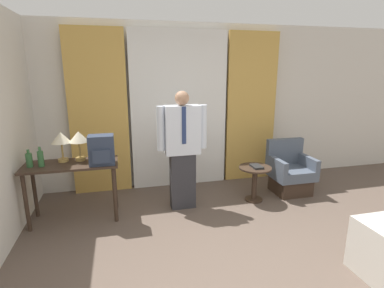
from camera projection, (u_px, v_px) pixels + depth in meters
The scene contains 14 objects.
wall_back at pixel (178, 106), 5.08m from camera, with size 10.00×0.06×2.70m.
curtain_sheer_center at pixel (180, 111), 4.97m from camera, with size 1.60×0.06×2.58m.
curtain_drape_left at pixel (99, 114), 4.67m from camera, with size 0.90×0.06×2.58m.
curtain_drape_right at pixel (251, 108), 5.27m from camera, with size 0.90×0.06×2.58m.
desk at pixel (72, 173), 3.90m from camera, with size 1.17×0.52×0.78m.
table_lamp_left at pixel (61, 139), 3.88m from camera, with size 0.25×0.25×0.40m.
table_lamp_right at pixel (79, 138), 3.93m from camera, with size 0.25×0.25×0.40m.
bottle_near_edge at pixel (29, 160), 3.71m from camera, with size 0.08×0.08×0.22m.
bottle_by_lamp at pixel (41, 158), 3.72m from camera, with size 0.07×0.07×0.25m.
backpack at pixel (102, 150), 3.79m from camera, with size 0.31×0.25×0.38m.
person at pixel (182, 147), 4.18m from camera, with size 0.70×0.23×1.68m.
armchair at pixel (290, 173), 4.86m from camera, with size 0.63×0.59×0.85m.
side_table at pixel (255, 178), 4.53m from camera, with size 0.49×0.49×0.54m.
book at pixel (257, 166), 4.47m from camera, with size 0.14×0.22×0.03m.
Camera 1 is at (-0.98, -1.83, 1.98)m, focal length 28.00 mm.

